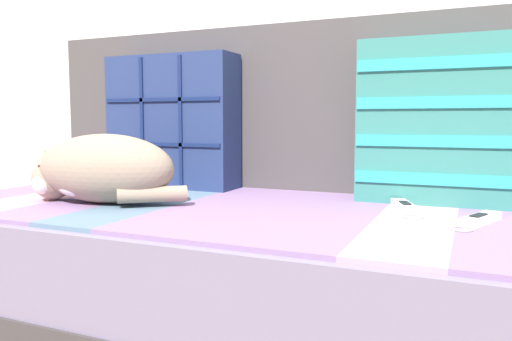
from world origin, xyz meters
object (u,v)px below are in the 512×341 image
Objects in this scene: throw_pillow_quilted at (172,122)px; sleeping_cat at (99,170)px; game_remote_near at (405,207)px; throw_pillow_striped at (434,122)px; couch at (248,276)px; game_remote_far at (479,220)px.

throw_pillow_quilted reaches higher than sleeping_cat.
throw_pillow_quilted is 0.82m from game_remote_near.
game_remote_near is (-0.05, -0.15, -0.21)m from throw_pillow_striped.
game_remote_near is at bearing 10.87° from couch.
throw_pillow_quilted is at bearing 168.91° from game_remote_near.
couch is 4.17× the size of throw_pillow_striped.
game_remote_near is (0.77, -0.15, -0.21)m from throw_pillow_quilted.
throw_pillow_striped is at bearing -0.04° from throw_pillow_quilted.
couch is 0.60m from game_remote_far.
throw_pillow_striped is 0.91m from sleeping_cat.
throw_pillow_quilted is 0.82m from throw_pillow_striped.
throw_pillow_striped is (0.82, -0.00, 0.00)m from throw_pillow_quilted.
throw_pillow_quilted is at bearing 179.96° from throw_pillow_striped.
game_remote_far is at bearing -65.23° from throw_pillow_striped.
game_remote_far is (0.94, 0.11, -0.08)m from sleeping_cat.
couch is 9.14× the size of game_remote_near.
game_remote_far is at bearing -2.80° from couch.
throw_pillow_striped reaches higher than game_remote_far.
game_remote_far reaches higher than couch.
game_remote_near is 0.20m from game_remote_far.
couch is at bearing 177.20° from game_remote_far.
throw_pillow_striped is 2.19× the size of game_remote_near.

